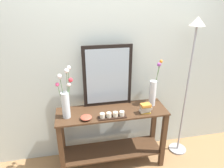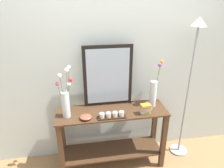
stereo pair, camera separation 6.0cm
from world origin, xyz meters
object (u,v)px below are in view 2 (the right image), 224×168
object	(u,v)px
book_stack	(146,109)
mirror_leaning	(108,76)
candle_tray	(112,115)
decorative_bowl	(86,117)
floor_lamp	(191,69)
vase_right	(154,92)
tall_vase_left	(66,99)
console_table	(112,133)

from	to	relation	value
book_stack	mirror_leaning	bearing A→B (deg)	143.68
candle_tray	decorative_bowl	bearing A→B (deg)	176.09
decorative_bowl	floor_lamp	size ratio (longest dim) A/B	0.07
mirror_leaning	decorative_bowl	xyz separation A→B (m)	(-0.30, -0.29, -0.35)
vase_right	decorative_bowl	distance (m)	0.87
decorative_bowl	book_stack	bearing A→B (deg)	0.21
vase_right	floor_lamp	world-z (taller)	floor_lamp
tall_vase_left	decorative_bowl	bearing A→B (deg)	-24.34
mirror_leaning	decorative_bowl	world-z (taller)	mirror_leaning
console_table	candle_tray	world-z (taller)	candle_tray
mirror_leaning	candle_tray	world-z (taller)	mirror_leaning
console_table	tall_vase_left	world-z (taller)	tall_vase_left
console_table	floor_lamp	size ratio (longest dim) A/B	0.71
console_table	book_stack	size ratio (longest dim) A/B	9.46
tall_vase_left	candle_tray	size ratio (longest dim) A/B	1.85
decorative_bowl	book_stack	distance (m)	0.69
console_table	mirror_leaning	xyz separation A→B (m)	(-0.02, 0.17, 0.69)
vase_right	floor_lamp	xyz separation A→B (m)	(0.46, 0.01, 0.26)
tall_vase_left	vase_right	distance (m)	1.04
tall_vase_left	book_stack	world-z (taller)	tall_vase_left
vase_right	book_stack	distance (m)	0.26
candle_tray	floor_lamp	distance (m)	1.10
decorative_bowl	vase_right	bearing A→B (deg)	11.71
mirror_leaning	book_stack	world-z (taller)	mirror_leaning
mirror_leaning	decorative_bowl	distance (m)	0.54
tall_vase_left	floor_lamp	size ratio (longest dim) A/B	0.32
console_table	book_stack	world-z (taller)	book_stack
tall_vase_left	book_stack	distance (m)	0.91
mirror_leaning	book_stack	size ratio (longest dim) A/B	5.44
book_stack	floor_lamp	world-z (taller)	floor_lamp
console_table	mirror_leaning	distance (m)	0.71
tall_vase_left	mirror_leaning	bearing A→B (deg)	21.69
candle_tray	decorative_bowl	xyz separation A→B (m)	(-0.29, 0.02, -0.00)
vase_right	candle_tray	size ratio (longest dim) A/B	1.80
console_table	candle_tray	size ratio (longest dim) A/B	4.12
mirror_leaning	floor_lamp	distance (m)	1.00
vase_right	candle_tray	distance (m)	0.60
tall_vase_left	candle_tray	xyz separation A→B (m)	(0.49, -0.11, -0.19)
tall_vase_left	floor_lamp	bearing A→B (deg)	3.39
candle_tray	book_stack	xyz separation A→B (m)	(0.40, 0.02, 0.03)
book_stack	floor_lamp	distance (m)	0.74
candle_tray	decorative_bowl	world-z (taller)	candle_tray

